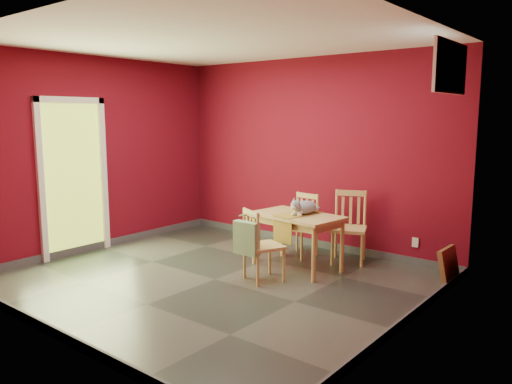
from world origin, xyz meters
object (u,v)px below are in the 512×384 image
Objects in this scene: picture_frame at (449,267)px; chair_near at (261,244)px; tote_bag at (246,238)px; chair_far_left at (301,224)px; cat at (305,205)px; dining_table at (297,221)px; chair_far_right at (349,226)px.

chair_near is at bearing -146.21° from picture_frame.
picture_frame is (1.75, 1.17, -0.21)m from chair_near.
chair_far_left is at bearing 97.47° from tote_bag.
chair_far_left is 0.69m from cat.
cat is (0.17, 0.92, 0.27)m from tote_bag.
chair_near is 0.23m from tote_bag.
chair_far_right is at bearing 61.51° from dining_table.
picture_frame is (1.63, 0.44, -0.58)m from cat.
cat is (0.07, 0.07, 0.20)m from dining_table.
tote_bag reaches higher than picture_frame.
chair_far_right is (0.65, 0.14, 0.04)m from chair_far_left.
dining_table is 0.77m from chair_far_right.
tote_bag is (-0.05, -0.20, 0.11)m from chair_near.
chair_far_left is at bearing 179.64° from picture_frame.
tote_bag is 0.97m from cat.
dining_table is 2.65× the size of tote_bag.
dining_table is 0.22m from cat.
dining_table is at bearing 85.46° from chair_near.
chair_far_right is at bearing 74.04° from cat.
tote_bag is 0.95× the size of cat.
cat is at bearing -52.43° from chair_far_left.
cat is 1.07× the size of picture_frame.
chair_near is 1.90× the size of tote_bag.
chair_far_right reaches higher than picture_frame.
chair_near is (0.23, -1.18, -0.00)m from chair_far_left.
chair_far_left is 0.66m from chair_far_right.
chair_far_left reaches higher than tote_bag.
tote_bag is (-0.47, -1.52, 0.06)m from chair_far_right.
cat is 1.79m from picture_frame.
chair_far_right is 1.59m from tote_bag.
picture_frame is (1.70, 0.51, -0.38)m from dining_table.
tote_bag is at bearing -142.80° from picture_frame.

